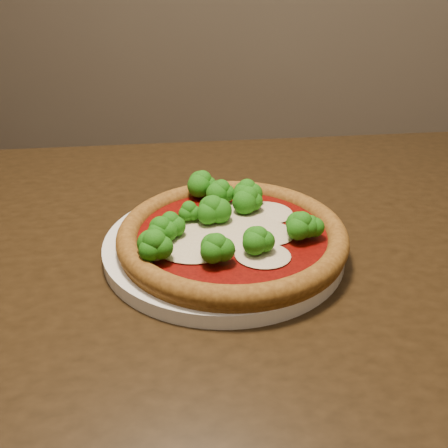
# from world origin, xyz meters

# --- Properties ---
(dining_table) EXTENTS (1.40, 1.14, 0.75)m
(dining_table) POSITION_xyz_m (0.04, 0.06, 0.66)
(dining_table) COLOR black
(dining_table) RESTS_ON floor
(plate) EXTENTS (0.30, 0.30, 0.02)m
(plate) POSITION_xyz_m (0.10, 0.09, 0.76)
(plate) COLOR white
(plate) RESTS_ON dining_table
(pizza) EXTENTS (0.29, 0.29, 0.06)m
(pizza) POSITION_xyz_m (0.11, 0.08, 0.78)
(pizza) COLOR brown
(pizza) RESTS_ON plate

